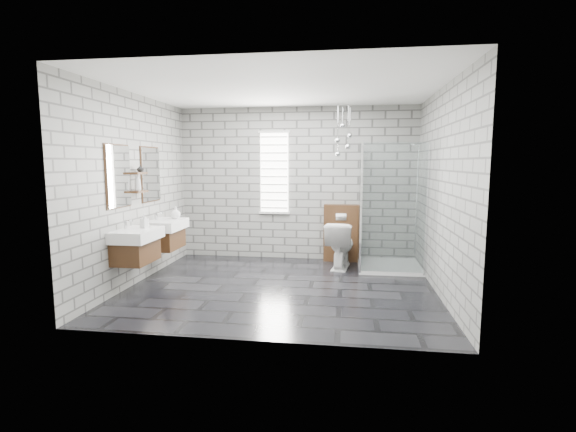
% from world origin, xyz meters
% --- Properties ---
extents(floor, '(4.20, 3.60, 0.02)m').
position_xyz_m(floor, '(0.00, 0.00, -0.01)').
color(floor, black).
rests_on(floor, ground).
extents(ceiling, '(4.20, 3.60, 0.02)m').
position_xyz_m(ceiling, '(0.00, 0.00, 2.71)').
color(ceiling, white).
rests_on(ceiling, wall_back).
extents(wall_back, '(4.20, 0.02, 2.70)m').
position_xyz_m(wall_back, '(0.00, 1.81, 1.35)').
color(wall_back, gray).
rests_on(wall_back, floor).
extents(wall_front, '(4.20, 0.02, 2.70)m').
position_xyz_m(wall_front, '(0.00, -1.81, 1.35)').
color(wall_front, gray).
rests_on(wall_front, floor).
extents(wall_left, '(0.02, 3.60, 2.70)m').
position_xyz_m(wall_left, '(-2.11, 0.00, 1.35)').
color(wall_left, gray).
rests_on(wall_left, floor).
extents(wall_right, '(0.02, 3.60, 2.70)m').
position_xyz_m(wall_right, '(2.11, 0.00, 1.35)').
color(wall_right, gray).
rests_on(wall_right, floor).
extents(vanity_left, '(0.47, 0.70, 1.57)m').
position_xyz_m(vanity_left, '(-1.91, -0.47, 0.76)').
color(vanity_left, '#452A15').
rests_on(vanity_left, wall_left).
extents(vanity_right, '(0.47, 0.70, 1.57)m').
position_xyz_m(vanity_right, '(-1.91, 0.44, 0.76)').
color(vanity_right, '#452A15').
rests_on(vanity_right, wall_left).
extents(shelf_lower, '(0.14, 0.30, 0.03)m').
position_xyz_m(shelf_lower, '(-2.03, -0.05, 1.32)').
color(shelf_lower, '#452A15').
rests_on(shelf_lower, wall_left).
extents(shelf_upper, '(0.14, 0.30, 0.03)m').
position_xyz_m(shelf_upper, '(-2.03, -0.05, 1.58)').
color(shelf_upper, '#452A15').
rests_on(shelf_upper, wall_left).
extents(window, '(0.56, 0.05, 1.48)m').
position_xyz_m(window, '(-0.40, 1.78, 1.55)').
color(window, white).
rests_on(window, wall_back).
extents(cistern_panel, '(0.60, 0.20, 1.00)m').
position_xyz_m(cistern_panel, '(0.80, 1.70, 0.50)').
color(cistern_panel, '#452A15').
rests_on(cistern_panel, floor).
extents(flush_plate, '(0.18, 0.01, 0.12)m').
position_xyz_m(flush_plate, '(0.80, 1.60, 0.80)').
color(flush_plate, silver).
rests_on(flush_plate, cistern_panel).
extents(shower_enclosure, '(1.00, 1.00, 2.03)m').
position_xyz_m(shower_enclosure, '(1.50, 1.18, 0.50)').
color(shower_enclosure, white).
rests_on(shower_enclosure, floor).
extents(pendant_cluster, '(0.29, 0.20, 0.87)m').
position_xyz_m(pendant_cluster, '(0.81, 1.37, 2.10)').
color(pendant_cluster, silver).
rests_on(pendant_cluster, ceiling).
extents(toilet, '(0.53, 0.80, 0.77)m').
position_xyz_m(toilet, '(0.80, 1.21, 0.38)').
color(toilet, white).
rests_on(toilet, floor).
extents(soap_bottle_a, '(0.11, 0.11, 0.19)m').
position_xyz_m(soap_bottle_a, '(-1.82, -0.34, 0.95)').
color(soap_bottle_a, '#B2B2B2').
rests_on(soap_bottle_a, vanity_left).
extents(soap_bottle_b, '(0.16, 0.16, 0.19)m').
position_xyz_m(soap_bottle_b, '(-1.78, 0.62, 0.95)').
color(soap_bottle_b, '#B2B2B2').
rests_on(soap_bottle_b, vanity_right).
extents(soap_bottle_c, '(0.12, 0.12, 0.24)m').
position_xyz_m(soap_bottle_c, '(-2.02, -0.09, 1.45)').
color(soap_bottle_c, '#B2B2B2').
rests_on(soap_bottle_c, shelf_lower).
extents(vase, '(0.11, 0.11, 0.10)m').
position_xyz_m(vase, '(-2.02, 0.00, 1.64)').
color(vase, '#B2B2B2').
rests_on(vase, shelf_upper).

